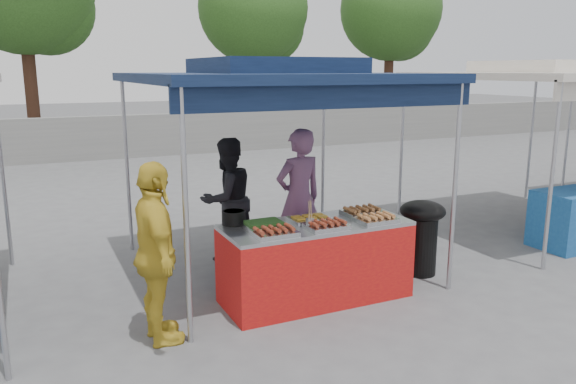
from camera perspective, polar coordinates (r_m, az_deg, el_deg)
name	(u,v)px	position (r m, az deg, el deg)	size (l,w,h in m)	color
ground_plane	(311,295)	(6.31, 2.36, -10.43)	(80.00, 80.00, 0.00)	#4F4F51
back_wall	(131,136)	(16.48, -15.64, 5.46)	(40.00, 0.25, 1.20)	slate
main_canopy	(275,76)	(6.69, -1.37, 11.73)	(3.20, 3.20, 2.57)	#A5A6AC
neighbor_stall_right	(566,128)	(9.24, 26.38, 5.84)	(3.20, 3.20, 2.57)	#A5A6AC
tree_2	(257,13)	(19.69, -3.19, 17.69)	(3.68, 3.65, 6.27)	#392116
tree_3	(393,14)	(22.80, 10.63, 17.33)	(3.84, 3.83, 6.59)	#392116
vendor_table	(316,261)	(6.07, 2.83, -7.05)	(2.00, 0.80, 0.85)	#AB1311
food_tray_fl	(275,233)	(5.48, -1.35, -4.14)	(0.42, 0.30, 0.07)	#B0B1B5
food_tray_fm	(327,226)	(5.73, 3.95, -3.44)	(0.42, 0.30, 0.07)	#B0B1B5
food_tray_fr	(376,219)	(6.04, 8.96, -2.75)	(0.42, 0.30, 0.07)	#B0B1B5
food_tray_bl	(264,225)	(5.75, -2.46, -3.36)	(0.42, 0.30, 0.07)	#B0B1B5
food_tray_bm	(309,219)	(5.98, 2.18, -2.75)	(0.42, 0.30, 0.07)	#B0B1B5
food_tray_br	(362,212)	(6.33, 7.51, -2.01)	(0.42, 0.30, 0.07)	#B0B1B5
cooking_pot	(234,218)	(5.91, -5.54, -2.60)	(0.25, 0.25, 0.15)	black
skewer_cup	(310,224)	(5.73, 2.24, -3.24)	(0.08, 0.08, 0.11)	#A5A6AC
wok_burner	(422,231)	(6.95, 13.42, -3.84)	(0.55, 0.55, 0.92)	black
crate_left	(248,271)	(6.62, -4.10, -7.99)	(0.47, 0.33, 0.28)	navy
crate_right	(316,259)	(6.95, 2.90, -6.79)	(0.55, 0.39, 0.33)	navy
crate_stacked	(317,234)	(6.85, 2.93, -4.27)	(0.52, 0.36, 0.31)	navy
vendor_woman	(299,199)	(6.95, 1.11, -0.69)	(0.64, 0.42, 1.75)	#794D71
helper_man	(227,199)	(7.29, -6.19, -0.75)	(0.78, 0.61, 1.60)	black
customer_person	(156,254)	(5.15, -13.22, -6.17)	(0.98, 0.41, 1.67)	gold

